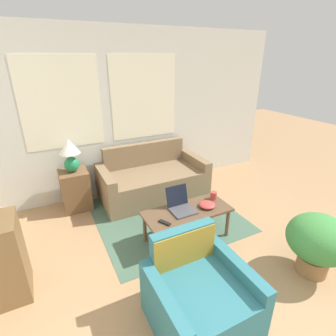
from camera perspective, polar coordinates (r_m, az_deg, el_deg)
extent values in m
cube|color=silver|center=(4.30, -12.22, 11.02)|extent=(6.07, 0.05, 2.60)
cube|color=white|center=(4.11, -22.21, 12.88)|extent=(1.10, 0.01, 1.30)
cube|color=white|center=(4.40, -5.18, 15.03)|extent=(1.10, 0.01, 1.30)
cube|color=#476651|center=(3.94, -0.50, -10.11)|extent=(1.96, 1.89, 0.01)
cube|color=#846B4C|center=(4.34, -3.15, -3.52)|extent=(1.43, 0.86, 0.44)
cube|color=#846B4C|center=(4.57, -5.07, 0.51)|extent=(1.43, 0.12, 0.83)
cube|color=#846B4C|center=(4.09, -13.28, -4.71)|extent=(0.14, 0.86, 0.59)
cube|color=#846B4C|center=(4.64, 5.71, -0.72)|extent=(0.14, 0.86, 0.59)
cube|color=#2D6B75|center=(2.53, 7.22, -27.59)|extent=(0.61, 0.77, 0.44)
cube|color=#2D6B75|center=(2.59, 3.12, -20.10)|extent=(0.61, 0.10, 0.80)
cube|color=#2D6B75|center=(2.37, -0.98, -29.86)|extent=(0.10, 0.77, 0.56)
cube|color=#2D6B75|center=(2.64, 14.31, -23.50)|extent=(0.10, 0.77, 0.56)
cube|color=#A87F28|center=(2.49, 3.83, -19.26)|extent=(0.61, 0.01, 0.57)
cube|color=brown|center=(4.22, -19.47, -4.49)|extent=(0.40, 0.40, 0.61)
ellipsoid|color=#1E8451|center=(4.05, -20.24, 0.75)|extent=(0.21, 0.21, 0.22)
cylinder|color=tan|center=(4.00, -20.52, 2.63)|extent=(0.02, 0.02, 0.06)
cone|color=white|center=(3.96, -20.79, 4.43)|extent=(0.29, 0.29, 0.21)
cube|color=brown|center=(3.28, 4.21, -9.41)|extent=(1.09, 0.47, 0.03)
cylinder|color=brown|center=(3.09, -2.35, -16.63)|extent=(0.04, 0.04, 0.39)
cylinder|color=brown|center=(3.52, 12.80, -11.58)|extent=(0.04, 0.04, 0.39)
cylinder|color=brown|center=(3.36, -5.06, -12.94)|extent=(0.04, 0.04, 0.39)
cylinder|color=brown|center=(3.76, 9.23, -8.80)|extent=(0.04, 0.04, 0.39)
cube|color=#47474C|center=(3.24, 3.29, -9.32)|extent=(0.29, 0.26, 0.02)
cube|color=black|center=(3.29, 1.93, -6.01)|extent=(0.29, 0.08, 0.25)
cylinder|color=#B23D38|center=(3.53, 9.89, -5.92)|extent=(0.09, 0.09, 0.10)
ellipsoid|color=#B23D38|center=(3.36, 8.50, -7.91)|extent=(0.21, 0.21, 0.06)
cube|color=black|center=(3.03, -0.75, -11.80)|extent=(0.11, 0.15, 0.02)
cylinder|color=#996B42|center=(3.39, 28.86, -17.83)|extent=(0.31, 0.31, 0.20)
ellipsoid|color=#3D843D|center=(3.20, 30.06, -13.10)|extent=(0.64, 0.64, 0.48)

